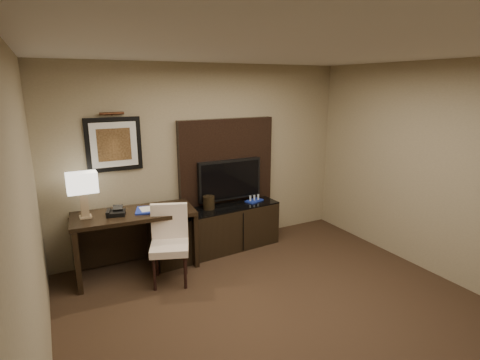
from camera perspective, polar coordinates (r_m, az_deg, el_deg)
floor at (r=4.08m, az=10.04°, el=-22.19°), size 4.50×5.00×0.01m
ceiling at (r=3.29m, az=12.21°, el=19.14°), size 4.50×5.00×0.01m
wall_back at (r=5.56m, az=-5.13°, el=3.37°), size 4.50×0.01×2.70m
wall_left at (r=2.77m, az=-29.42°, el=-10.14°), size 0.01×5.00×2.70m
wall_right at (r=5.12m, az=31.19°, el=0.35°), size 0.01×5.00×2.70m
desk at (r=5.15m, az=-15.57°, el=-9.04°), size 1.57×0.77×0.82m
credenza at (r=5.58m, az=-3.69°, el=-7.48°), size 1.95×0.66×0.66m
tv_wall_panel at (r=5.64m, az=-2.06°, el=2.75°), size 1.50×0.12×1.30m
tv at (r=5.61m, az=-1.59°, el=0.06°), size 1.00×0.08×0.60m
artwork at (r=5.14m, az=-18.67°, el=5.16°), size 0.70×0.04×0.70m
picture_light at (r=5.06m, az=-18.97°, el=9.57°), size 0.04×0.04×0.30m
desk_chair at (r=4.74m, az=-10.68°, el=-9.96°), size 0.61×0.65×0.95m
table_lamp at (r=4.92m, az=-22.78°, el=-2.04°), size 0.41×0.31×0.59m
desk_phone at (r=4.95m, az=-18.38°, el=-4.48°), size 0.26×0.25×0.11m
blue_folder at (r=5.01m, az=-14.24°, el=-4.48°), size 0.31×0.36×0.02m
book at (r=4.98m, az=-15.04°, el=-3.41°), size 0.17×0.03×0.22m
ice_bucket at (r=5.41m, az=-4.78°, el=-3.44°), size 0.21×0.21×0.19m
minibar_tray at (r=5.74m, az=2.19°, el=-2.81°), size 0.30×0.24×0.10m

